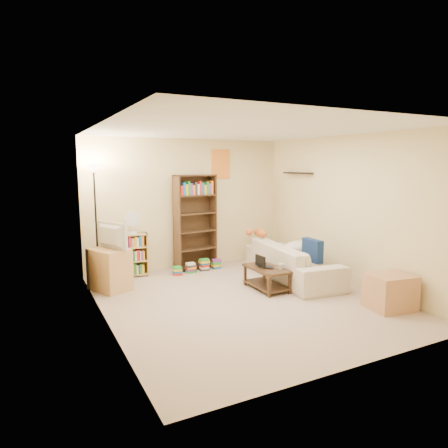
% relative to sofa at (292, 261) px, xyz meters
% --- Properties ---
extents(room, '(4.50, 4.54, 2.52)m').
position_rel_sofa_xyz_m(room, '(-1.31, -0.58, 1.31)').
color(room, '#BEA18F').
rests_on(room, ground).
extents(sofa, '(2.37, 1.36, 0.63)m').
position_rel_sofa_xyz_m(sofa, '(0.00, 0.00, 0.00)').
color(sofa, beige).
rests_on(sofa, ground).
extents(navy_pillow, '(0.13, 0.42, 0.38)m').
position_rel_sofa_xyz_m(navy_pillow, '(0.05, -0.48, 0.29)').
color(navy_pillow, navy).
rests_on(navy_pillow, sofa).
extents(cream_blanket, '(0.58, 0.42, 0.25)m').
position_rel_sofa_xyz_m(cream_blanket, '(0.16, 0.03, 0.23)').
color(cream_blanket, beige).
rests_on(cream_blanket, sofa).
extents(tabby_cat, '(0.50, 0.22, 0.17)m').
position_rel_sofa_xyz_m(tabby_cat, '(-0.18, 0.86, 0.40)').
color(tabby_cat, '#D0662C').
rests_on(tabby_cat, sofa).
extents(coffee_table, '(0.46, 0.82, 0.36)m').
position_rel_sofa_xyz_m(coffee_table, '(-0.73, -0.30, -0.09)').
color(coffee_table, '#3C2717').
rests_on(coffee_table, ground).
extents(laptop, '(0.47, 0.45, 0.02)m').
position_rel_sofa_xyz_m(laptop, '(-0.71, -0.26, 0.06)').
color(laptop, black).
rests_on(laptop, coffee_table).
extents(laptop_screen, '(0.01, 0.27, 0.18)m').
position_rel_sofa_xyz_m(laptop_screen, '(-0.83, -0.26, 0.16)').
color(laptop_screen, white).
rests_on(laptop_screen, laptop).
extents(mug, '(0.16, 0.16, 0.10)m').
position_rel_sofa_xyz_m(mug, '(-0.60, -0.50, 0.10)').
color(mug, silver).
rests_on(mug, coffee_table).
extents(tv_remote, '(0.09, 0.15, 0.02)m').
position_rel_sofa_xyz_m(tv_remote, '(-0.64, -0.03, 0.06)').
color(tv_remote, black).
rests_on(tv_remote, coffee_table).
extents(tv_stand, '(0.67, 0.76, 0.68)m').
position_rel_sofa_xyz_m(tv_stand, '(-3.00, 0.82, 0.02)').
color(tv_stand, tan).
rests_on(tv_stand, ground).
extents(television, '(0.81, 0.65, 0.42)m').
position_rel_sofa_xyz_m(television, '(-3.00, 0.82, 0.57)').
color(television, black).
rests_on(television, tv_stand).
extents(tall_bookshelf, '(0.85, 0.37, 1.82)m').
position_rel_sofa_xyz_m(tall_bookshelf, '(-1.23, 1.46, 0.65)').
color(tall_bookshelf, '#442D1A').
rests_on(tall_bookshelf, ground).
extents(short_bookshelf, '(0.63, 0.30, 0.78)m').
position_rel_sofa_xyz_m(short_bookshelf, '(-2.50, 1.46, 0.07)').
color(short_bookshelf, tan).
rests_on(short_bookshelf, ground).
extents(desk_fan, '(0.28, 0.16, 0.42)m').
position_rel_sofa_xyz_m(desk_fan, '(-2.46, 1.42, 0.70)').
color(desk_fan, silver).
rests_on(desk_fan, short_bookshelf).
extents(floor_lamp, '(0.34, 0.34, 2.03)m').
position_rel_sofa_xyz_m(floor_lamp, '(-3.11, 1.26, 1.30)').
color(floor_lamp, black).
rests_on(floor_lamp, ground).
extents(side_table, '(0.53, 0.53, 0.49)m').
position_rel_sofa_xyz_m(side_table, '(0.08, 1.06, -0.07)').
color(side_table, tan).
rests_on(side_table, ground).
extents(end_cabinet, '(0.66, 0.57, 0.50)m').
position_rel_sofa_xyz_m(end_cabinet, '(0.34, -1.82, -0.07)').
color(end_cabinet, tan).
rests_on(end_cabinet, ground).
extents(book_stacks, '(1.05, 0.25, 0.23)m').
position_rel_sofa_xyz_m(book_stacks, '(-1.29, 1.21, -0.22)').
color(book_stacks, red).
rests_on(book_stacks, ground).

